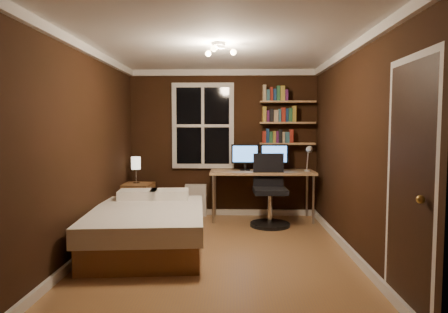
{
  "coord_description": "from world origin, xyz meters",
  "views": [
    {
      "loc": [
        0.18,
        -4.78,
        1.53
      ],
      "look_at": [
        0.05,
        0.45,
        1.14
      ],
      "focal_mm": 32.0,
      "sensor_mm": 36.0,
      "label": 1
    }
  ],
  "objects_px": {
    "nightstand": "(137,202)",
    "desk_lamp": "(308,158)",
    "bed": "(148,228)",
    "monitor_right": "(274,157)",
    "bedside_lamp": "(136,170)",
    "monitor_left": "(245,157)",
    "radiator": "(196,200)",
    "desk": "(262,175)",
    "office_chair": "(270,197)"
  },
  "relations": [
    {
      "from": "nightstand",
      "to": "radiator",
      "type": "distance_m",
      "value": 1.02
    },
    {
      "from": "monitor_left",
      "to": "desk_lamp",
      "type": "distance_m",
      "value": 1.03
    },
    {
      "from": "bed",
      "to": "monitor_right",
      "type": "distance_m",
      "value": 2.58
    },
    {
      "from": "desk_lamp",
      "to": "radiator",
      "type": "bearing_deg",
      "value": 168.93
    },
    {
      "from": "bed",
      "to": "desk_lamp",
      "type": "distance_m",
      "value": 2.84
    },
    {
      "from": "nightstand",
      "to": "monitor_right",
      "type": "distance_m",
      "value": 2.38
    },
    {
      "from": "bed",
      "to": "bedside_lamp",
      "type": "height_order",
      "value": "bedside_lamp"
    },
    {
      "from": "nightstand",
      "to": "office_chair",
      "type": "height_order",
      "value": "office_chair"
    },
    {
      "from": "bedside_lamp",
      "to": "monitor_left",
      "type": "xyz_separation_m",
      "value": [
        1.76,
        0.26,
        0.19
      ]
    },
    {
      "from": "monitor_left",
      "to": "monitor_right",
      "type": "distance_m",
      "value": 0.49
    },
    {
      "from": "bed",
      "to": "desk",
      "type": "height_order",
      "value": "desk"
    },
    {
      "from": "bedside_lamp",
      "to": "monitor_left",
      "type": "bearing_deg",
      "value": 8.47
    },
    {
      "from": "desk_lamp",
      "to": "office_chair",
      "type": "xyz_separation_m",
      "value": [
        -0.64,
        -0.27,
        -0.59
      ]
    },
    {
      "from": "desk",
      "to": "desk_lamp",
      "type": "distance_m",
      "value": 0.79
    },
    {
      "from": "bed",
      "to": "monitor_right",
      "type": "relative_size",
      "value": 4.37
    },
    {
      "from": "monitor_left",
      "to": "office_chair",
      "type": "xyz_separation_m",
      "value": [
        0.37,
        -0.48,
        -0.59
      ]
    },
    {
      "from": "office_chair",
      "to": "bed",
      "type": "bearing_deg",
      "value": -144.65
    },
    {
      "from": "desk",
      "to": "office_chair",
      "type": "xyz_separation_m",
      "value": [
        0.09,
        -0.39,
        -0.31
      ]
    },
    {
      "from": "monitor_left",
      "to": "monitor_right",
      "type": "bearing_deg",
      "value": 0.0
    },
    {
      "from": "nightstand",
      "to": "monitor_right",
      "type": "xyz_separation_m",
      "value": [
        2.25,
        0.26,
        0.72
      ]
    },
    {
      "from": "nightstand",
      "to": "desk_lamp",
      "type": "height_order",
      "value": "desk_lamp"
    },
    {
      "from": "desk",
      "to": "monitor_right",
      "type": "height_order",
      "value": "monitor_right"
    },
    {
      "from": "nightstand",
      "to": "bed",
      "type": "bearing_deg",
      "value": -65.53
    },
    {
      "from": "desk",
      "to": "radiator",
      "type": "bearing_deg",
      "value": 168.09
    },
    {
      "from": "nightstand",
      "to": "bedside_lamp",
      "type": "relative_size",
      "value": 1.42
    },
    {
      "from": "nightstand",
      "to": "monitor_left",
      "type": "bearing_deg",
      "value": 14.1
    },
    {
      "from": "monitor_right",
      "to": "nightstand",
      "type": "bearing_deg",
      "value": -173.34
    },
    {
      "from": "nightstand",
      "to": "desk",
      "type": "distance_m",
      "value": 2.1
    },
    {
      "from": "desk",
      "to": "monitor_right",
      "type": "bearing_deg",
      "value": 22.45
    },
    {
      "from": "bed",
      "to": "desk",
      "type": "bearing_deg",
      "value": 41.97
    },
    {
      "from": "bedside_lamp",
      "to": "monitor_left",
      "type": "distance_m",
      "value": 1.79
    },
    {
      "from": "monitor_right",
      "to": "office_chair",
      "type": "xyz_separation_m",
      "value": [
        -0.12,
        -0.48,
        -0.59
      ]
    },
    {
      "from": "radiator",
      "to": "nightstand",
      "type": "bearing_deg",
      "value": -155.95
    },
    {
      "from": "bedside_lamp",
      "to": "radiator",
      "type": "relative_size",
      "value": 0.8
    },
    {
      "from": "desk_lamp",
      "to": "desk",
      "type": "bearing_deg",
      "value": 170.22
    },
    {
      "from": "bedside_lamp",
      "to": "office_chair",
      "type": "relative_size",
      "value": 0.39
    },
    {
      "from": "nightstand",
      "to": "desk_lamp",
      "type": "relative_size",
      "value": 1.4
    },
    {
      "from": "bedside_lamp",
      "to": "desk",
      "type": "distance_m",
      "value": 2.05
    },
    {
      "from": "bed",
      "to": "radiator",
      "type": "relative_size",
      "value": 3.67
    },
    {
      "from": "bedside_lamp",
      "to": "desk_lamp",
      "type": "height_order",
      "value": "desk_lamp"
    },
    {
      "from": "bedside_lamp",
      "to": "office_chair",
      "type": "distance_m",
      "value": 2.18
    },
    {
      "from": "radiator",
      "to": "desk_lamp",
      "type": "distance_m",
      "value": 2.03
    },
    {
      "from": "nightstand",
      "to": "monitor_left",
      "type": "height_order",
      "value": "monitor_left"
    },
    {
      "from": "bed",
      "to": "office_chair",
      "type": "xyz_separation_m",
      "value": [
        1.63,
        1.26,
        0.16
      ]
    },
    {
      "from": "radiator",
      "to": "monitor_left",
      "type": "relative_size",
      "value": 1.19
    },
    {
      "from": "bed",
      "to": "nightstand",
      "type": "xyz_separation_m",
      "value": [
        -0.5,
        1.48,
        0.03
      ]
    },
    {
      "from": "bedside_lamp",
      "to": "monitor_left",
      "type": "relative_size",
      "value": 0.95
    },
    {
      "from": "bedside_lamp",
      "to": "desk_lamp",
      "type": "distance_m",
      "value": 2.78
    },
    {
      "from": "radiator",
      "to": "desk",
      "type": "relative_size",
      "value": 0.32
    },
    {
      "from": "desk_lamp",
      "to": "monitor_right",
      "type": "bearing_deg",
      "value": 158.1
    }
  ]
}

